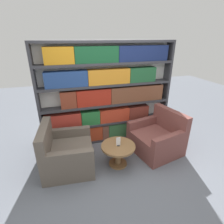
# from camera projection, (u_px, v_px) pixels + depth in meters

# --- Properties ---
(ground_plane) EXTENTS (14.00, 14.00, 0.00)m
(ground_plane) POSITION_uv_depth(u_px,v_px,m) (125.00, 172.00, 3.22)
(ground_plane) COLOR slate
(bookshelf) EXTENTS (2.93, 0.30, 2.24)m
(bookshelf) POSITION_uv_depth(u_px,v_px,m) (107.00, 96.00, 3.88)
(bookshelf) COLOR silver
(bookshelf) RESTS_ON ground_plane
(armchair_left) EXTENTS (0.96, 1.00, 0.88)m
(armchair_left) POSITION_uv_depth(u_px,v_px,m) (66.00, 154.00, 3.25)
(armchair_left) COLOR brown
(armchair_left) RESTS_ON ground_plane
(armchair_right) EXTENTS (1.06, 1.10, 0.88)m
(armchair_right) POSITION_uv_depth(u_px,v_px,m) (157.00, 138.00, 3.74)
(armchair_right) COLOR brown
(armchair_right) RESTS_ON ground_plane
(coffee_table) EXTENTS (0.64, 0.64, 0.43)m
(coffee_table) POSITION_uv_depth(u_px,v_px,m) (118.00, 151.00, 3.30)
(coffee_table) COLOR brown
(coffee_table) RESTS_ON ground_plane
(table_sign) EXTENTS (0.08, 0.06, 0.17)m
(table_sign) POSITION_uv_depth(u_px,v_px,m) (118.00, 142.00, 3.22)
(table_sign) COLOR black
(table_sign) RESTS_ON coffee_table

